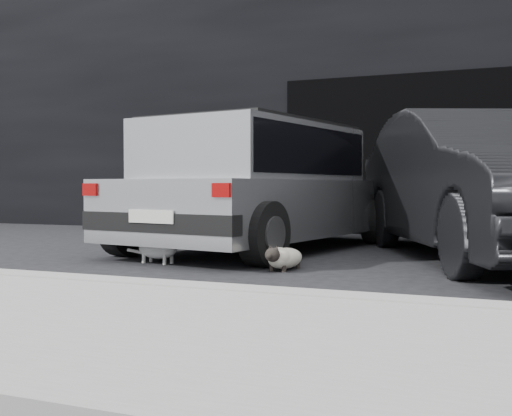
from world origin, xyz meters
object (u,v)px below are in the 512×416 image
at_px(cat_siamese, 283,258).
at_px(silver_hatchback, 260,181).
at_px(cat_white, 160,248).
at_px(second_car, 488,184).

bearing_deg(cat_siamese, silver_hatchback, -54.60).
bearing_deg(cat_white, second_car, 124.89).
relative_size(silver_hatchback, cat_white, 6.57).
distance_m(silver_hatchback, cat_siamese, 2.09).
bearing_deg(cat_siamese, second_car, -130.70).
distance_m(second_car, cat_white, 3.53).
distance_m(second_car, cat_siamese, 2.46).
relative_size(second_car, cat_white, 7.19).
xyz_separation_m(silver_hatchback, second_car, (2.67, -0.12, -0.04)).
height_order(silver_hatchback, second_car, second_car).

